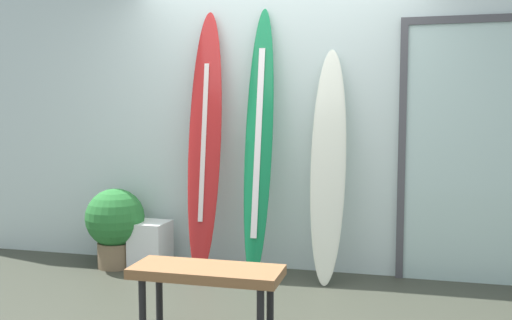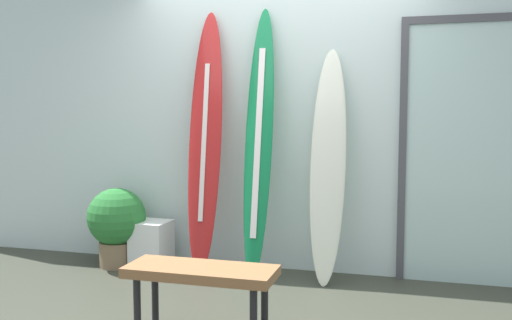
% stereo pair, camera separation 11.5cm
% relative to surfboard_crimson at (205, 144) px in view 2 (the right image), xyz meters
% --- Properties ---
extents(ground, '(8.00, 8.00, 0.04)m').
position_rel_surfboard_crimson_xyz_m(ground, '(0.59, -0.95, -1.13)').
color(ground, '#37392F').
extents(wall_back, '(7.20, 0.20, 2.80)m').
position_rel_surfboard_crimson_xyz_m(wall_back, '(0.59, 0.35, 0.29)').
color(wall_back, silver).
rests_on(wall_back, ground).
extents(surfboard_crimson, '(0.31, 0.46, 2.24)m').
position_rel_surfboard_crimson_xyz_m(surfboard_crimson, '(0.00, 0.00, 0.00)').
color(surfboard_crimson, '#B42020').
rests_on(surfboard_crimson, ground).
extents(surfboard_emerald, '(0.23, 0.48, 2.26)m').
position_rel_surfboard_crimson_xyz_m(surfboard_emerald, '(0.47, -0.00, 0.00)').
color(surfboard_emerald, '#137C45').
rests_on(surfboard_emerald, ground).
extents(surfboard_ivory, '(0.29, 0.43, 1.90)m').
position_rel_surfboard_crimson_xyz_m(surfboard_ivory, '(1.05, 0.01, -0.18)').
color(surfboard_ivory, silver).
rests_on(surfboard_ivory, ground).
extents(display_block_left, '(0.32, 0.32, 0.41)m').
position_rel_surfboard_crimson_xyz_m(display_block_left, '(-0.51, -0.01, -0.90)').
color(display_block_left, white).
rests_on(display_block_left, ground).
extents(glass_door, '(1.03, 0.06, 2.13)m').
position_rel_surfboard_crimson_xyz_m(glass_door, '(2.11, 0.23, -0.01)').
color(glass_door, silver).
rests_on(glass_door, ground).
extents(potted_plant, '(0.52, 0.52, 0.70)m').
position_rel_surfboard_crimson_xyz_m(potted_plant, '(-0.82, -0.07, -0.71)').
color(potted_plant, '#7B654A').
rests_on(potted_plant, ground).
extents(bench, '(0.90, 0.35, 0.47)m').
position_rel_surfboard_crimson_xyz_m(bench, '(0.52, -1.45, -0.70)').
color(bench, '#8B5F3A').
rests_on(bench, ground).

